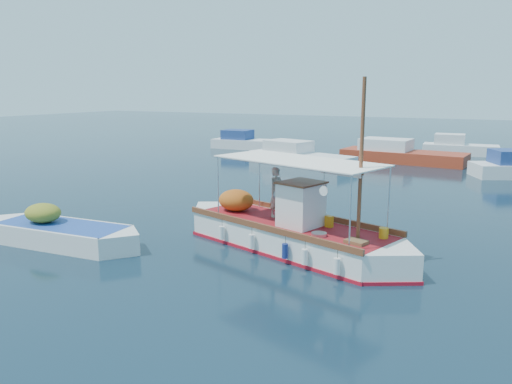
% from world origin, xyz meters
% --- Properties ---
extents(ground, '(160.00, 160.00, 0.00)m').
position_xyz_m(ground, '(0.00, 0.00, 0.00)').
color(ground, black).
rests_on(ground, ground).
extents(fishing_caique, '(8.74, 4.32, 5.57)m').
position_xyz_m(fishing_caique, '(-0.14, 0.29, 0.49)').
color(fishing_caique, white).
rests_on(fishing_caique, ground).
extents(dinghy, '(6.18, 2.04, 1.51)m').
position_xyz_m(dinghy, '(-7.01, -2.77, 0.32)').
color(dinghy, white).
rests_on(dinghy, ground).
extents(bg_boat_nw, '(7.82, 4.33, 1.80)m').
position_xyz_m(bg_boat_nw, '(-6.71, 17.37, 0.49)').
color(bg_boat_nw, silver).
rests_on(bg_boat_nw, ground).
extents(bg_boat_n, '(8.70, 3.58, 1.80)m').
position_xyz_m(bg_boat_n, '(-0.83, 21.86, 0.49)').
color(bg_boat_n, '#9E301A').
rests_on(bg_boat_n, ground).
extents(bg_boat_far_w, '(6.01, 2.60, 1.80)m').
position_xyz_m(bg_boat_far_w, '(-14.48, 24.17, 0.49)').
color(bg_boat_far_w, silver).
rests_on(bg_boat_far_w, ground).
extents(bg_boat_far_n, '(5.65, 2.32, 1.80)m').
position_xyz_m(bg_boat_far_n, '(2.47, 28.17, 0.49)').
color(bg_boat_far_n, silver).
rests_on(bg_boat_far_n, ground).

